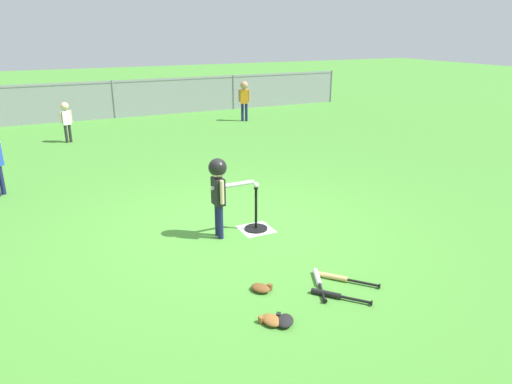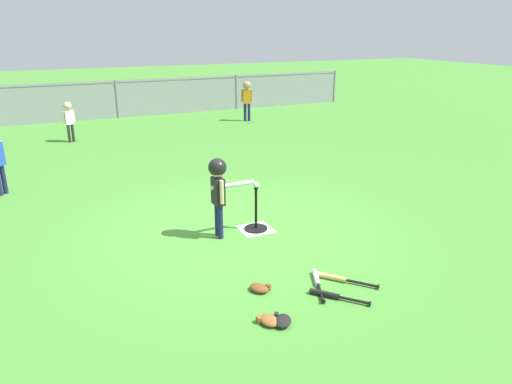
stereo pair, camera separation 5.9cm
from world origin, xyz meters
name	(u,v)px [view 1 (the left image)]	position (x,y,z in m)	size (l,w,h in m)	color
ground_plane	(237,229)	(0.00, 0.00, 0.00)	(60.00, 60.00, 0.00)	#478C33
home_plate	(256,229)	(0.23, -0.12, 0.00)	(0.44, 0.44, 0.01)	white
batting_tee	(256,223)	(0.23, -0.12, 0.09)	(0.32, 0.32, 0.61)	black
baseball_on_tee	(256,185)	(0.23, -0.12, 0.65)	(0.07, 0.07, 0.07)	white
batter_child	(219,182)	(-0.31, -0.13, 0.77)	(0.63, 0.31, 1.09)	#191E4C
fielder_near_right	(244,96)	(3.43, 7.31, 0.76)	(0.33, 0.23, 1.18)	#191E4C
fielder_near_left	(66,117)	(-1.61, 6.63, 0.63)	(0.28, 0.19, 0.98)	#262626
spare_bat_silver	(318,280)	(0.22, -1.73, 0.03)	(0.31, 0.61, 0.06)	silver
spare_bat_wood	(339,278)	(0.45, -1.77, 0.03)	(0.51, 0.56, 0.06)	#DBB266
spare_bat_black	(332,295)	(0.19, -2.04, 0.03)	(0.46, 0.51, 0.06)	black
glove_by_plate	(285,321)	(-0.48, -2.22, 0.04)	(0.26, 0.27, 0.07)	black
glove_near_bats	(271,320)	(-0.60, -2.16, 0.04)	(0.21, 0.25, 0.07)	brown
glove_tossed_aside	(261,288)	(-0.42, -1.60, 0.04)	(0.25, 0.27, 0.07)	brown
outfield_fence	(113,98)	(0.00, 9.48, 0.62)	(16.06, 0.06, 1.15)	slate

